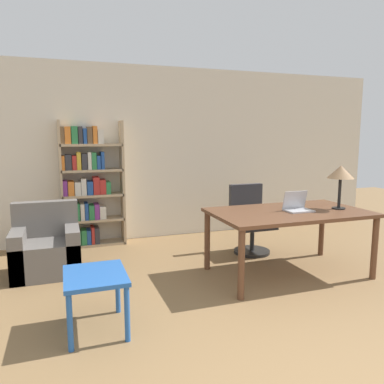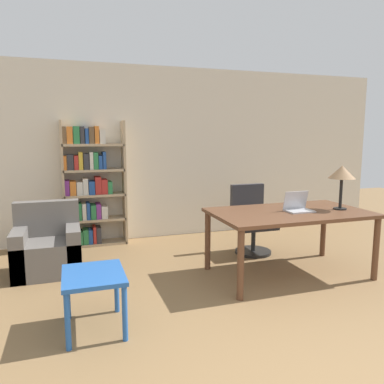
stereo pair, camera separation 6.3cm
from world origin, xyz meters
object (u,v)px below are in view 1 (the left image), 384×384
(desk, at_px, (289,218))
(office_chair, at_px, (250,221))
(bookshelf, at_px, (87,186))
(side_table_blue, at_px, (95,283))
(armchair, at_px, (47,250))
(laptop, at_px, (297,207))
(table_lamp, at_px, (341,173))

(desk, bearing_deg, office_chair, 90.84)
(desk, relative_size, bookshelf, 0.98)
(side_table_blue, xyz_separation_m, bookshelf, (0.12, 2.58, 0.47))
(armchair, bearing_deg, laptop, -19.78)
(laptop, xyz_separation_m, bookshelf, (-2.23, 2.02, 0.08))
(desk, height_order, laptop, laptop)
(table_lamp, distance_m, side_table_blue, 3.04)
(laptop, distance_m, office_chair, 1.03)
(laptop, height_order, office_chair, laptop)
(bookshelf, bearing_deg, side_table_blue, -92.68)
(table_lamp, height_order, bookshelf, bookshelf)
(office_chair, distance_m, armchair, 2.69)
(side_table_blue, bearing_deg, bookshelf, 87.32)
(armchair, distance_m, bookshelf, 1.31)
(desk, xyz_separation_m, table_lamp, (0.63, -0.09, 0.51))
(armchair, bearing_deg, office_chair, -0.99)
(office_chair, distance_m, bookshelf, 2.42)
(laptop, height_order, table_lamp, table_lamp)
(table_lamp, distance_m, office_chair, 1.41)
(desk, bearing_deg, armchair, 160.24)
(desk, height_order, armchair, armchair)
(desk, relative_size, side_table_blue, 3.01)
(desk, relative_size, armchair, 2.16)
(laptop, distance_m, side_table_blue, 2.45)
(table_lamp, height_order, office_chair, table_lamp)
(side_table_blue, distance_m, armchair, 1.63)
(office_chair, bearing_deg, laptop, -84.06)
(table_lamp, bearing_deg, desk, 172.27)
(laptop, relative_size, bookshelf, 0.16)
(office_chair, relative_size, bookshelf, 0.51)
(side_table_blue, bearing_deg, laptop, 13.57)
(table_lamp, relative_size, office_chair, 0.55)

